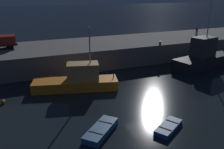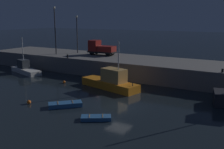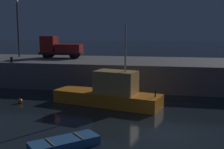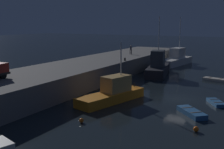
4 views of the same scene
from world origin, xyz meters
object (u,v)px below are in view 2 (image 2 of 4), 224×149
(fishing_boat_white, at_px, (111,81))
(utility_truck, at_px, (101,48))
(lamp_post_west, at_px, (55,27))
(mooring_buoy_near, at_px, (29,102))
(rowboat_blue_far, at_px, (65,105))
(fishing_trawler_red, at_px, (25,69))
(lamp_post_east, at_px, (77,31))
(dinghy_orange_near, at_px, (96,118))
(bollard_central, at_px, (68,56))
(mooring_buoy_mid, at_px, (64,82))
(bollard_west, at_px, (223,71))

(fishing_boat_white, bearing_deg, utility_truck, 128.03)
(fishing_boat_white, bearing_deg, lamp_post_west, 155.11)
(mooring_buoy_near, bearing_deg, rowboat_blue_far, 18.02)
(fishing_trawler_red, distance_m, mooring_buoy_near, 18.04)
(fishing_trawler_red, xyz_separation_m, rowboat_blue_far, (17.76, -10.50, -0.49))
(lamp_post_east, relative_size, utility_truck, 1.34)
(lamp_post_west, distance_m, lamp_post_east, 4.37)
(dinghy_orange_near, bearing_deg, fishing_boat_white, 112.89)
(utility_truck, bearing_deg, mooring_buoy_near, -79.92)
(bollard_central, bearing_deg, mooring_buoy_mid, -55.64)
(mooring_buoy_mid, bearing_deg, fishing_trawler_red, 167.46)
(fishing_boat_white, distance_m, lamp_post_west, 19.52)
(utility_truck, bearing_deg, bollard_west, -14.65)
(bollard_west, bearing_deg, mooring_buoy_mid, -163.84)
(lamp_post_east, bearing_deg, mooring_buoy_mid, -61.49)
(mooring_buoy_near, relative_size, bollard_central, 0.79)
(fishing_boat_white, xyz_separation_m, lamp_post_west, (-16.58, 7.69, 6.84))
(mooring_buoy_near, xyz_separation_m, mooring_buoy_mid, (-2.79, 9.46, -0.02))
(utility_truck, bearing_deg, mooring_buoy_mid, -85.20)
(dinghy_orange_near, height_order, bollard_central, bollard_central)
(fishing_trawler_red, relative_size, dinghy_orange_near, 2.55)
(fishing_trawler_red, height_order, bollard_west, fishing_trawler_red)
(lamp_post_east, bearing_deg, bollard_west, -12.39)
(fishing_trawler_red, xyz_separation_m, lamp_post_east, (4.19, 9.77, 6.27))
(lamp_post_west, xyz_separation_m, bollard_west, (30.07, -2.54, -4.85))
(fishing_boat_white, bearing_deg, mooring_buoy_mid, -172.91)
(fishing_trawler_red, xyz_separation_m, dinghy_orange_near, (22.77, -11.97, -0.55))
(mooring_buoy_near, distance_m, utility_truck, 21.98)
(lamp_post_west, bearing_deg, rowboat_blue_far, -46.27)
(lamp_post_west, bearing_deg, mooring_buoy_near, -56.81)
(rowboat_blue_far, height_order, lamp_post_east, lamp_post_east)
(lamp_post_west, bearing_deg, bollard_central, -28.50)
(mooring_buoy_near, xyz_separation_m, bollard_central, (-6.84, 15.38, 2.81))
(utility_truck, height_order, bollard_west, utility_truck)
(fishing_trawler_red, height_order, dinghy_orange_near, fishing_trawler_red)
(bollard_west, bearing_deg, fishing_trawler_red, -173.38)
(rowboat_blue_far, xyz_separation_m, lamp_post_east, (-13.57, 20.27, 6.76))
(fishing_boat_white, bearing_deg, lamp_post_east, 141.56)
(rowboat_blue_far, bearing_deg, bollard_central, 128.14)
(lamp_post_west, bearing_deg, utility_truck, 21.80)
(dinghy_orange_near, relative_size, mooring_buoy_mid, 7.34)
(mooring_buoy_mid, bearing_deg, bollard_central, 124.36)
(bollard_central, bearing_deg, utility_truck, 62.77)
(fishing_trawler_red, bearing_deg, lamp_post_west, 74.30)
(mooring_buoy_mid, bearing_deg, dinghy_orange_near, -38.63)
(lamp_post_west, xyz_separation_m, utility_truck, (8.05, 3.22, -3.83))
(dinghy_orange_near, bearing_deg, lamp_post_west, 139.11)
(lamp_post_east, xyz_separation_m, bollard_west, (27.64, -6.07, -4.01))
(mooring_buoy_mid, bearing_deg, rowboat_blue_far, -49.32)
(lamp_post_east, height_order, bollard_central, lamp_post_east)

